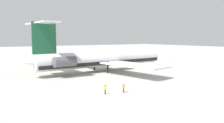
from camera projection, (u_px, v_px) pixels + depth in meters
name	position (u px, v px, depth m)	size (l,w,h in m)	color
ground	(101.00, 67.00, 75.86)	(394.48, 394.48, 0.00)	#B7B5AD
main_jetliner	(101.00, 59.00, 65.59)	(47.26, 41.95, 13.77)	silver
ground_crew_near_nose	(105.00, 88.00, 39.27)	(0.37, 0.28, 1.71)	black
ground_crew_near_tail	(124.00, 87.00, 40.31)	(0.30, 0.39, 1.83)	black
taxiway_centreline	(90.00, 68.00, 74.44)	(97.08, 0.36, 0.01)	gold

